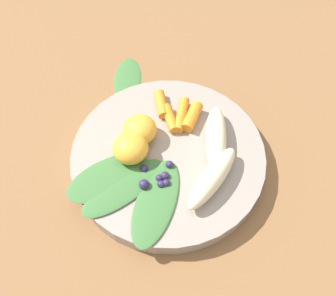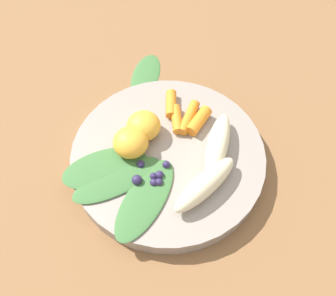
# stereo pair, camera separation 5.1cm
# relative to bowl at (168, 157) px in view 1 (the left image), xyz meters

# --- Properties ---
(ground_plane) EXTENTS (2.40, 2.40, 0.00)m
(ground_plane) POSITION_rel_bowl_xyz_m (0.00, 0.00, -0.01)
(ground_plane) COLOR brown
(bowl) EXTENTS (0.29, 0.29, 0.03)m
(bowl) POSITION_rel_bowl_xyz_m (0.00, 0.00, 0.00)
(bowl) COLOR gray
(bowl) RESTS_ON ground_plane
(banana_peeled_left) EXTENTS (0.09, 0.11, 0.03)m
(banana_peeled_left) POSITION_rel_bowl_xyz_m (0.04, 0.06, 0.03)
(banana_peeled_left) COLOR beige
(banana_peeled_left) RESTS_ON bowl
(banana_peeled_right) EXTENTS (0.04, 0.12, 0.03)m
(banana_peeled_right) POSITION_rel_bowl_xyz_m (0.08, 0.00, 0.03)
(banana_peeled_right) COLOR beige
(banana_peeled_right) RESTS_ON bowl
(orange_segment_near) EXTENTS (0.05, 0.05, 0.04)m
(orange_segment_near) POSITION_rel_bowl_xyz_m (-0.04, -0.04, 0.03)
(orange_segment_near) COLOR #F4A833
(orange_segment_near) RESTS_ON bowl
(orange_segment_far) EXTENTS (0.05, 0.05, 0.04)m
(orange_segment_far) POSITION_rel_bowl_xyz_m (-0.05, -0.01, 0.03)
(orange_segment_far) COLOR #F4A833
(orange_segment_far) RESTS_ON bowl
(carrot_front) EXTENTS (0.03, 0.05, 0.02)m
(carrot_front) POSITION_rel_bowl_xyz_m (-0.01, 0.07, 0.02)
(carrot_front) COLOR orange
(carrot_front) RESTS_ON bowl
(carrot_mid_left) EXTENTS (0.04, 0.06, 0.02)m
(carrot_mid_left) POSITION_rel_bowl_xyz_m (-0.03, 0.06, 0.02)
(carrot_mid_left) COLOR orange
(carrot_mid_left) RESTS_ON bowl
(carrot_mid_right) EXTENTS (0.05, 0.04, 0.02)m
(carrot_mid_right) POSITION_rel_bowl_xyz_m (-0.03, 0.04, 0.02)
(carrot_mid_right) COLOR orange
(carrot_mid_right) RESTS_ON bowl
(carrot_rear) EXTENTS (0.05, 0.04, 0.02)m
(carrot_rear) POSITION_rel_bowl_xyz_m (-0.06, 0.06, 0.02)
(carrot_rear) COLOR orange
(carrot_rear) RESTS_ON bowl
(blueberry_pile) EXTENTS (0.05, 0.06, 0.01)m
(blueberry_pile) POSITION_rel_bowl_xyz_m (0.02, -0.05, 0.02)
(blueberry_pile) COLOR #2D234C
(blueberry_pile) RESTS_ON bowl
(kale_leaf_left) EXTENTS (0.10, 0.14, 0.01)m
(kale_leaf_left) POSITION_rel_bowl_xyz_m (-0.03, -0.09, 0.02)
(kale_leaf_left) COLOR #3D7038
(kale_leaf_left) RESTS_ON bowl
(kale_leaf_right) EXTENTS (0.07, 0.14, 0.01)m
(kale_leaf_right) POSITION_rel_bowl_xyz_m (-0.01, -0.09, 0.02)
(kale_leaf_right) COLOR #3D7038
(kale_leaf_right) RESTS_ON bowl
(kale_leaf_rear) EXTENTS (0.10, 0.15, 0.01)m
(kale_leaf_rear) POSITION_rel_bowl_xyz_m (0.04, -0.07, 0.02)
(kale_leaf_rear) COLOR #3D7038
(kale_leaf_rear) RESTS_ON bowl
(kale_leaf_stray) EXTENTS (0.11, 0.12, 0.01)m
(kale_leaf_stray) POSITION_rel_bowl_xyz_m (-0.17, 0.08, -0.01)
(kale_leaf_stray) COLOR #3D7038
(kale_leaf_stray) RESTS_ON ground_plane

